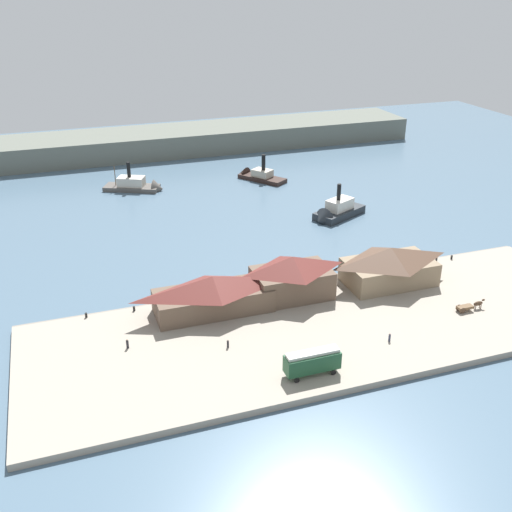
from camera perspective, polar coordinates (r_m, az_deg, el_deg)
The scene contains 19 objects.
ground_plane at distance 129.53m, azimuth 2.84°, elevation -2.13°, with size 320.00×320.00×0.00m, color slate.
quay_promenade at distance 111.78m, azimuth 7.05°, elevation -6.69°, with size 110.00×36.00×1.20m, color #9E9384.
seawall_edge at distance 126.35m, azimuth 3.45°, elevation -2.63°, with size 110.00×0.80×1.00m, color gray.
ferry_shed_east_terminal at distance 113.36m, azimuth -4.08°, elevation -3.55°, with size 22.40×9.05×7.31m.
ferry_shed_central_terminal at distance 118.24m, azimuth 3.43°, elevation -1.91°, with size 15.36×9.62×8.58m.
ferry_shed_customs_shed at distance 126.29m, azimuth 12.51°, elevation -0.84°, with size 18.47×10.69×7.91m.
street_tram at distance 96.98m, azimuth 5.34°, elevation -9.85°, with size 9.02×2.83×4.27m.
horse_cart at distance 121.59m, azimuth 19.56°, elevation -4.46°, with size 5.95×1.45×1.87m.
pedestrian_walking_east at distance 108.07m, azimuth 12.51°, elevation -7.53°, with size 0.39×0.39×1.58m.
pedestrian_at_waters_edge at distance 105.99m, azimuth -12.06°, elevation -8.13°, with size 0.44×0.44×1.77m.
pedestrian_walking_west at distance 104.04m, azimuth -2.67°, elevation -8.29°, with size 0.38×0.38×1.53m.
mooring_post_west at distance 116.98m, azimuth -11.46°, elevation -4.90°, with size 0.44×0.44×0.90m, color black.
mooring_post_center_east at distance 116.90m, azimuth -15.76°, elevation -5.41°, with size 0.44×0.44×0.90m, color black.
mooring_post_east at distance 142.08m, azimuth 18.01°, elevation -0.11°, with size 0.44×0.44×0.90m, color black.
mooring_post_center_west at distance 140.15m, azimuth 16.69°, elevation -0.28°, with size 0.44×0.44×0.90m, color black.
ferry_approaching_west at distance 162.70m, azimuth 7.49°, elevation 4.13°, with size 17.42×12.80×11.18m.
ferry_moored_west at distance 186.75m, azimuth -11.02°, elevation 6.53°, with size 18.58×12.86×10.68m.
ferry_approaching_east at distance 193.74m, azimuth 0.07°, elevation 7.62°, with size 13.99×16.76×10.27m.
far_headland at distance 227.83m, azimuth -7.61°, elevation 10.78°, with size 180.00×24.00×8.00m, color #60665B.
Camera 1 is at (-43.82, -106.75, 58.84)m, focal length 42.31 mm.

